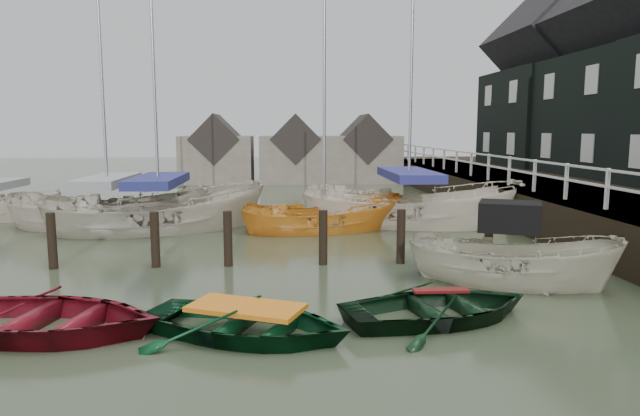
{
  "coord_description": "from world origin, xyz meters",
  "views": [
    {
      "loc": [
        0.19,
        -11.18,
        3.43
      ],
      "look_at": [
        1.15,
        3.42,
        1.4
      ],
      "focal_mm": 32.0,
      "sensor_mm": 36.0,
      "label": 1
    }
  ],
  "objects": [
    {
      "name": "ground",
      "position": [
        0.0,
        0.0,
        0.0
      ],
      "size": [
        120.0,
        120.0,
        0.0
      ],
      "primitive_type": "plane",
      "color": "#313A25",
      "rests_on": "ground"
    },
    {
      "name": "pier",
      "position": [
        9.48,
        10.0,
        0.71
      ],
      "size": [
        3.04,
        32.0,
        2.7
      ],
      "color": "black",
      "rests_on": "ground"
    },
    {
      "name": "mooring_pilings",
      "position": [
        -1.11,
        3.0,
        0.5
      ],
      "size": [
        13.72,
        0.22,
        1.8
      ],
      "color": "black",
      "rests_on": "ground"
    },
    {
      "name": "far_sheds",
      "position": [
        0.83,
        26.0,
        1.86
      ],
      "size": [
        14.0,
        4.08,
        4.39
      ],
      "color": "#665B51",
      "rests_on": "ground"
    },
    {
      "name": "rowboat_red",
      "position": [
        -3.88,
        -1.69,
        0.0
      ],
      "size": [
        4.68,
        3.76,
        0.86
      ],
      "primitive_type": "imported",
      "rotation": [
        0.0,
        0.0,
        1.37
      ],
      "color": "maroon",
      "rests_on": "ground"
    },
    {
      "name": "rowboat_green",
      "position": [
        -0.44,
        -2.0,
        0.0
      ],
      "size": [
        4.34,
        3.79,
        0.75
      ],
      "primitive_type": "imported",
      "rotation": [
        0.0,
        0.0,
        1.17
      ],
      "color": "#083118",
      "rests_on": "ground"
    },
    {
      "name": "rowboat_dkgreen",
      "position": [
        3.01,
        -1.39,
        0.0
      ],
      "size": [
        4.13,
        3.37,
        0.75
      ],
      "primitive_type": "imported",
      "rotation": [
        0.0,
        0.0,
        1.81
      ],
      "color": "black",
      "rests_on": "ground"
    },
    {
      "name": "motorboat",
      "position": [
        5.22,
        0.84,
        0.09
      ],
      "size": [
        4.84,
        3.37,
        2.7
      ],
      "rotation": [
        0.0,
        0.0,
        1.16
      ],
      "color": "#BCB8A0",
      "rests_on": "ground"
    },
    {
      "name": "sailboat_a",
      "position": [
        -5.94,
        9.09,
        0.06
      ],
      "size": [
        7.3,
        3.14,
        12.11
      ],
      "rotation": [
        0.0,
        0.0,
        1.51
      ],
      "color": "#C0B3A3",
      "rests_on": "ground"
    },
    {
      "name": "sailboat_b",
      "position": [
        -4.03,
        8.39,
        0.06
      ],
      "size": [
        7.91,
        4.91,
        12.7
      ],
      "rotation": [
        0.0,
        0.0,
        1.88
      ],
      "color": "#BAB39E",
      "rests_on": "ground"
    },
    {
      "name": "sailboat_c",
      "position": [
        1.59,
        8.0,
        0.02
      ],
      "size": [
        5.97,
        3.15,
        10.14
      ],
      "rotation": [
        0.0,
        0.0,
        1.76
      ],
      "color": "orange",
      "rests_on": "ground"
    },
    {
      "name": "sailboat_d",
      "position": [
        4.72,
        8.99,
        0.06
      ],
      "size": [
        8.48,
        5.24,
        12.36
      ],
      "rotation": [
        0.0,
        0.0,
        1.26
      ],
      "color": "silver",
      "rests_on": "ground"
    },
    {
      "name": "sailboat_e",
      "position": [
        -10.75,
        11.39,
        0.06
      ],
      "size": [
        6.0,
        3.81,
        9.27
      ],
      "rotation": [
        0.0,
        0.0,
        1.24
      ],
      "color": "beige",
      "rests_on": "ground"
    }
  ]
}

